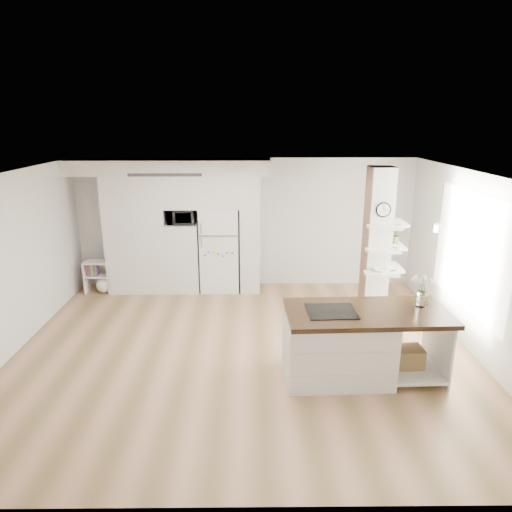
% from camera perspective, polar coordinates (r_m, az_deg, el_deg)
% --- Properties ---
extents(floor, '(7.00, 6.00, 0.01)m').
position_cam_1_polar(floor, '(7.24, -1.60, -11.67)').
color(floor, tan).
rests_on(floor, ground).
extents(room, '(7.04, 6.04, 2.72)m').
position_cam_1_polar(room, '(6.57, -1.73, 2.72)').
color(room, white).
rests_on(room, ground).
extents(cabinet_wall, '(4.00, 0.71, 2.70)m').
position_cam_1_polar(cabinet_wall, '(9.38, -10.29, 4.53)').
color(cabinet_wall, white).
rests_on(cabinet_wall, floor).
extents(refrigerator, '(0.78, 0.69, 1.75)m').
position_cam_1_polar(refrigerator, '(9.44, -4.54, 0.87)').
color(refrigerator, white).
rests_on(refrigerator, floor).
extents(column, '(0.69, 0.90, 2.70)m').
position_cam_1_polar(column, '(8.10, 15.54, 1.14)').
color(column, silver).
rests_on(column, floor).
extents(window, '(0.00, 2.40, 2.40)m').
position_cam_1_polar(window, '(7.71, 25.17, 0.50)').
color(window, white).
rests_on(window, room).
extents(pendant_light, '(0.12, 0.12, 0.10)m').
position_cam_1_polar(pendant_light, '(6.83, 12.74, 5.15)').
color(pendant_light, white).
rests_on(pendant_light, room).
extents(kitchen_island, '(2.21, 1.12, 1.55)m').
position_cam_1_polar(kitchen_island, '(6.47, 11.25, -10.61)').
color(kitchen_island, white).
rests_on(kitchen_island, floor).
extents(bookshelf, '(0.57, 0.33, 0.68)m').
position_cam_1_polar(bookshelf, '(9.91, -18.79, -2.71)').
color(bookshelf, white).
rests_on(bookshelf, floor).
extents(floor_plant_a, '(0.27, 0.23, 0.42)m').
position_cam_1_polar(floor_plant_a, '(8.20, 14.65, -7.06)').
color(floor_plant_a, '#396127').
rests_on(floor_plant_a, floor).
extents(floor_plant_b, '(0.24, 0.24, 0.42)m').
position_cam_1_polar(floor_plant_b, '(8.67, 18.62, -6.08)').
color(floor_plant_b, '#396127').
rests_on(floor_plant_b, floor).
extents(microwave, '(0.54, 0.37, 0.30)m').
position_cam_1_polar(microwave, '(9.30, -9.30, 4.88)').
color(microwave, '#2D2D2D').
rests_on(microwave, cabinet_wall).
extents(shelf_plant, '(0.27, 0.23, 0.30)m').
position_cam_1_polar(shelf_plant, '(8.29, 16.99, 2.60)').
color(shelf_plant, '#396127').
rests_on(shelf_plant, column).
extents(decor_bowl, '(0.22, 0.22, 0.05)m').
position_cam_1_polar(decor_bowl, '(7.97, 15.24, -1.73)').
color(decor_bowl, white).
rests_on(decor_bowl, column).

